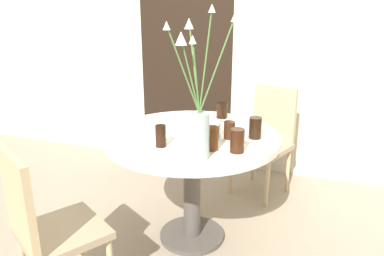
{
  "coord_description": "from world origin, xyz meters",
  "views": [
    {
      "loc": [
        0.72,
        -2.09,
        1.52
      ],
      "look_at": [
        0.0,
        0.0,
        0.79
      ],
      "focal_mm": 35.0,
      "sensor_mm": 36.0,
      "label": 1
    }
  ],
  "objects_px": {
    "drink_glass_2": "(212,138)",
    "drink_glass_5": "(161,136)",
    "chair_far_back": "(267,135)",
    "flower_vase": "(198,116)",
    "drink_glass_1": "(255,128)",
    "chair_right_flank": "(45,223)",
    "drink_glass_4": "(229,130)",
    "birthday_cake": "(199,130)",
    "drink_glass_0": "(222,110)",
    "drink_glass_3": "(237,141)",
    "side_plate": "(222,124)"
  },
  "relations": [
    {
      "from": "chair_far_back",
      "to": "chair_right_flank",
      "type": "relative_size",
      "value": 1.0
    },
    {
      "from": "flower_vase",
      "to": "drink_glass_4",
      "type": "xyz_separation_m",
      "value": [
        0.08,
        0.35,
        -0.18
      ]
    },
    {
      "from": "birthday_cake",
      "to": "drink_glass_0",
      "type": "xyz_separation_m",
      "value": [
        0.03,
        0.44,
        0.01
      ]
    },
    {
      "from": "chair_far_back",
      "to": "drink_glass_2",
      "type": "bearing_deg",
      "value": -76.47
    },
    {
      "from": "chair_right_flank",
      "to": "drink_glass_2",
      "type": "distance_m",
      "value": 0.96
    },
    {
      "from": "flower_vase",
      "to": "drink_glass_4",
      "type": "bearing_deg",
      "value": 76.69
    },
    {
      "from": "chair_far_back",
      "to": "drink_glass_2",
      "type": "xyz_separation_m",
      "value": [
        -0.16,
        -1.09,
        0.32
      ]
    },
    {
      "from": "chair_right_flank",
      "to": "drink_glass_1",
      "type": "height_order",
      "value": "chair_right_flank"
    },
    {
      "from": "drink_glass_2",
      "to": "drink_glass_3",
      "type": "xyz_separation_m",
      "value": [
        0.14,
        0.01,
        -0.0
      ]
    },
    {
      "from": "flower_vase",
      "to": "drink_glass_2",
      "type": "relative_size",
      "value": 5.79
    },
    {
      "from": "drink_glass_2",
      "to": "drink_glass_4",
      "type": "relative_size",
      "value": 1.27
    },
    {
      "from": "side_plate",
      "to": "drink_glass_0",
      "type": "height_order",
      "value": "drink_glass_0"
    },
    {
      "from": "flower_vase",
      "to": "birthday_cake",
      "type": "bearing_deg",
      "value": 106.92
    },
    {
      "from": "drink_glass_0",
      "to": "chair_right_flank",
      "type": "bearing_deg",
      "value": -115.41
    },
    {
      "from": "drink_glass_1",
      "to": "drink_glass_3",
      "type": "height_order",
      "value": "drink_glass_3"
    },
    {
      "from": "flower_vase",
      "to": "drink_glass_3",
      "type": "bearing_deg",
      "value": 40.05
    },
    {
      "from": "chair_far_back",
      "to": "drink_glass_5",
      "type": "xyz_separation_m",
      "value": [
        -0.45,
        -1.14,
        0.32
      ]
    },
    {
      "from": "chair_far_back",
      "to": "drink_glass_2",
      "type": "relative_size",
      "value": 6.62
    },
    {
      "from": "chair_right_flank",
      "to": "drink_glass_0",
      "type": "distance_m",
      "value": 1.38
    },
    {
      "from": "birthday_cake",
      "to": "drink_glass_4",
      "type": "bearing_deg",
      "value": 11.03
    },
    {
      "from": "drink_glass_4",
      "to": "drink_glass_5",
      "type": "height_order",
      "value": "drink_glass_5"
    },
    {
      "from": "chair_far_back",
      "to": "drink_glass_4",
      "type": "relative_size",
      "value": 8.39
    },
    {
      "from": "chair_far_back",
      "to": "side_plate",
      "type": "bearing_deg",
      "value": -87.51
    },
    {
      "from": "drink_glass_2",
      "to": "drink_glass_5",
      "type": "bearing_deg",
      "value": -170.87
    },
    {
      "from": "flower_vase",
      "to": "side_plate",
      "type": "distance_m",
      "value": 0.63
    },
    {
      "from": "chair_right_flank",
      "to": "drink_glass_2",
      "type": "bearing_deg",
      "value": -107.66
    },
    {
      "from": "birthday_cake",
      "to": "drink_glass_0",
      "type": "distance_m",
      "value": 0.44
    },
    {
      "from": "flower_vase",
      "to": "drink_glass_5",
      "type": "relative_size",
      "value": 6.17
    },
    {
      "from": "chair_right_flank",
      "to": "flower_vase",
      "type": "relative_size",
      "value": 1.14
    },
    {
      "from": "drink_glass_3",
      "to": "drink_glass_5",
      "type": "height_order",
      "value": "drink_glass_3"
    },
    {
      "from": "drink_glass_3",
      "to": "drink_glass_5",
      "type": "bearing_deg",
      "value": -172.13
    },
    {
      "from": "side_plate",
      "to": "drink_glass_1",
      "type": "xyz_separation_m",
      "value": [
        0.25,
        -0.19,
        0.06
      ]
    },
    {
      "from": "chair_right_flank",
      "to": "birthday_cake",
      "type": "bearing_deg",
      "value": -94.0
    },
    {
      "from": "drink_glass_1",
      "to": "flower_vase",
      "type": "bearing_deg",
      "value": -119.42
    },
    {
      "from": "birthday_cake",
      "to": "drink_glass_4",
      "type": "xyz_separation_m",
      "value": [
        0.18,
        0.04,
        0.01
      ]
    },
    {
      "from": "chair_right_flank",
      "to": "drink_glass_4",
      "type": "bearing_deg",
      "value": -100.65
    },
    {
      "from": "chair_far_back",
      "to": "drink_glass_1",
      "type": "relative_size",
      "value": 6.81
    },
    {
      "from": "drink_glass_2",
      "to": "drink_glass_5",
      "type": "xyz_separation_m",
      "value": [
        -0.29,
        -0.05,
        -0.0
      ]
    },
    {
      "from": "chair_right_flank",
      "to": "drink_glass_2",
      "type": "height_order",
      "value": "chair_right_flank"
    },
    {
      "from": "drink_glass_2",
      "to": "drink_glass_3",
      "type": "height_order",
      "value": "drink_glass_2"
    },
    {
      "from": "flower_vase",
      "to": "drink_glass_2",
      "type": "bearing_deg",
      "value": 74.62
    },
    {
      "from": "chair_far_back",
      "to": "flower_vase",
      "type": "height_order",
      "value": "flower_vase"
    },
    {
      "from": "chair_right_flank",
      "to": "birthday_cake",
      "type": "relative_size",
      "value": 3.54
    },
    {
      "from": "drink_glass_1",
      "to": "drink_glass_4",
      "type": "distance_m",
      "value": 0.16
    },
    {
      "from": "flower_vase",
      "to": "chair_right_flank",
      "type": "bearing_deg",
      "value": -144.63
    },
    {
      "from": "chair_right_flank",
      "to": "drink_glass_4",
      "type": "xyz_separation_m",
      "value": [
        0.73,
        0.81,
        0.31
      ]
    },
    {
      "from": "chair_far_back",
      "to": "flower_vase",
      "type": "bearing_deg",
      "value": -77.26
    },
    {
      "from": "chair_far_back",
      "to": "drink_glass_2",
      "type": "distance_m",
      "value": 1.15
    },
    {
      "from": "drink_glass_0",
      "to": "drink_glass_2",
      "type": "xyz_separation_m",
      "value": [
        0.11,
        -0.62,
        0.01
      ]
    },
    {
      "from": "drink_glass_1",
      "to": "drink_glass_5",
      "type": "bearing_deg",
      "value": -146.66
    }
  ]
}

